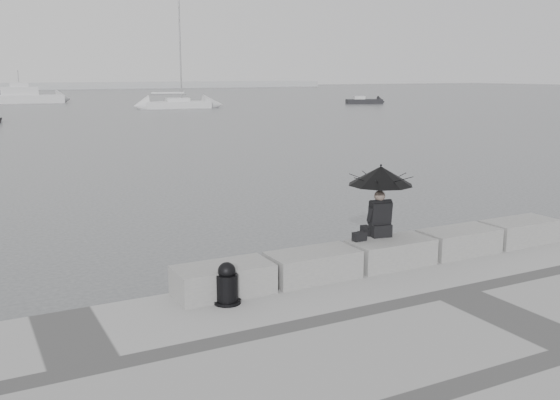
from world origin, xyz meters
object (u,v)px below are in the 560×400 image
mooring_bollard (227,286)px  seated_person (381,184)px  motor_cruiser (27,96)px  sailboat_right (178,104)px  small_motorboat (364,101)px

mooring_bollard → seated_person: bearing=12.2°
seated_person → motor_cruiser: 82.15m
motor_cruiser → sailboat_right: bearing=-52.9°
sailboat_right → small_motorboat: sailboat_right is taller
seated_person → sailboat_right: 62.89m
mooring_bollard → motor_cruiser: 83.06m
seated_person → motor_cruiser: bearing=100.2°
sailboat_right → motor_cruiser: size_ratio=1.35×
sailboat_right → small_motorboat: bearing=6.0°
seated_person → mooring_bollard: size_ratio=2.04×
mooring_bollard → small_motorboat: (45.18, 60.41, -0.47)m
small_motorboat → sailboat_right: bearing=-162.5°
mooring_bollard → sailboat_right: (19.74, 61.48, -0.26)m
sailboat_right → small_motorboat: 25.46m
seated_person → motor_cruiser: size_ratio=0.15×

